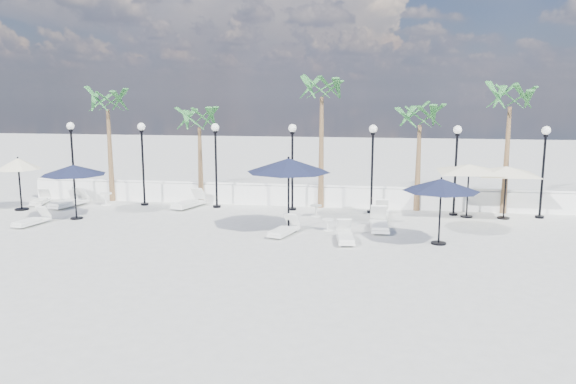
# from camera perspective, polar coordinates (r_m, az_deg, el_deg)

# --- Properties ---
(ground) EXTENTS (100.00, 100.00, 0.00)m
(ground) POSITION_cam_1_polar(r_m,az_deg,el_deg) (18.97, -2.56, -5.77)
(ground) COLOR #A6A7A1
(ground) RESTS_ON ground
(balustrade) EXTENTS (26.00, 0.30, 1.01)m
(balustrade) POSITION_cam_1_polar(r_m,az_deg,el_deg) (26.07, 0.77, -0.38)
(balustrade) COLOR white
(balustrade) RESTS_ON ground
(lamppost_0) EXTENTS (0.36, 0.36, 3.84)m
(lamppost_0) POSITION_cam_1_polar(r_m,az_deg,el_deg) (28.35, -21.08, 3.92)
(lamppost_0) COLOR black
(lamppost_0) RESTS_ON ground
(lamppost_1) EXTENTS (0.36, 0.36, 3.84)m
(lamppost_1) POSITION_cam_1_polar(r_m,az_deg,el_deg) (26.77, -14.57, 3.95)
(lamppost_1) COLOR black
(lamppost_1) RESTS_ON ground
(lamppost_2) EXTENTS (0.36, 0.36, 3.84)m
(lamppost_2) POSITION_cam_1_polar(r_m,az_deg,el_deg) (25.57, -7.35, 3.92)
(lamppost_2) COLOR black
(lamppost_2) RESTS_ON ground
(lamppost_3) EXTENTS (0.36, 0.36, 3.84)m
(lamppost_3) POSITION_cam_1_polar(r_m,az_deg,el_deg) (24.80, 0.44, 3.82)
(lamppost_3) COLOR black
(lamppost_3) RESTS_ON ground
(lamppost_4) EXTENTS (0.36, 0.36, 3.84)m
(lamppost_4) POSITION_cam_1_polar(r_m,az_deg,el_deg) (24.52, 8.57, 3.64)
(lamppost_4) COLOR black
(lamppost_4) RESTS_ON ground
(lamppost_5) EXTENTS (0.36, 0.36, 3.84)m
(lamppost_5) POSITION_cam_1_polar(r_m,az_deg,el_deg) (24.74, 16.72, 3.38)
(lamppost_5) COLOR black
(lamppost_5) RESTS_ON ground
(lamppost_6) EXTENTS (0.36, 0.36, 3.84)m
(lamppost_6) POSITION_cam_1_polar(r_m,az_deg,el_deg) (25.44, 24.56, 3.07)
(lamppost_6) COLOR black
(lamppost_6) RESTS_ON ground
(palm_0) EXTENTS (2.60, 2.60, 5.50)m
(palm_0) POSITION_cam_1_polar(r_m,az_deg,el_deg) (28.22, -17.86, 8.24)
(palm_0) COLOR brown
(palm_0) RESTS_ON ground
(palm_1) EXTENTS (2.60, 2.60, 4.70)m
(palm_1) POSITION_cam_1_polar(r_m,az_deg,el_deg) (26.53, -9.01, 6.83)
(palm_1) COLOR brown
(palm_1) RESTS_ON ground
(palm_2) EXTENTS (2.60, 2.60, 6.10)m
(palm_2) POSITION_cam_1_polar(r_m,az_deg,el_deg) (25.31, 3.46, 9.87)
(palm_2) COLOR brown
(palm_2) RESTS_ON ground
(palm_3) EXTENTS (2.60, 2.60, 4.90)m
(palm_3) POSITION_cam_1_polar(r_m,az_deg,el_deg) (25.27, 13.25, 6.98)
(palm_3) COLOR brown
(palm_3) RESTS_ON ground
(palm_4) EXTENTS (2.60, 2.60, 5.70)m
(palm_4) POSITION_cam_1_polar(r_m,az_deg,el_deg) (25.77, 21.64, 8.34)
(palm_4) COLOR brown
(palm_4) RESTS_ON ground
(lounger_0) EXTENTS (1.10, 2.11, 0.76)m
(lounger_0) POSITION_cam_1_polar(r_m,az_deg,el_deg) (27.65, -21.35, -0.93)
(lounger_0) COLOR white
(lounger_0) RESTS_ON ground
(lounger_1) EXTENTS (0.92, 1.69, 0.60)m
(lounger_1) POSITION_cam_1_polar(r_m,az_deg,el_deg) (28.89, -23.83, -0.75)
(lounger_1) COLOR white
(lounger_1) RESTS_ON ground
(lounger_2) EXTENTS (0.83, 1.69, 0.61)m
(lounger_2) POSITION_cam_1_polar(r_m,az_deg,el_deg) (24.40, -24.58, -2.64)
(lounger_2) COLOR white
(lounger_2) RESTS_ON ground
(lounger_3) EXTENTS (1.18, 2.07, 0.74)m
(lounger_3) POSITION_cam_1_polar(r_m,az_deg,el_deg) (26.00, -10.01, -1.05)
(lounger_3) COLOR white
(lounger_3) RESTS_ON ground
(lounger_4) EXTENTS (0.79, 1.77, 0.64)m
(lounger_4) POSITION_cam_1_polar(r_m,az_deg,el_deg) (19.84, 5.81, -4.47)
(lounger_4) COLOR white
(lounger_4) RESTS_ON ground
(lounger_5) EXTENTS (1.01, 1.78, 0.64)m
(lounger_5) POSITION_cam_1_polar(r_m,az_deg,el_deg) (20.66, -0.41, -3.84)
(lounger_5) COLOR white
(lounger_5) RESTS_ON ground
(lounger_6) EXTENTS (0.77, 2.05, 0.76)m
(lounger_6) POSITION_cam_1_polar(r_m,az_deg,el_deg) (21.67, 9.24, -3.21)
(lounger_6) COLOR white
(lounger_6) RESTS_ON ground
(lounger_7) EXTENTS (0.63, 1.74, 0.64)m
(lounger_7) POSITION_cam_1_polar(r_m,az_deg,el_deg) (23.71, 9.48, -2.17)
(lounger_7) COLOR white
(lounger_7) RESTS_ON ground
(side_table_0) EXTENTS (0.58, 0.58, 0.57)m
(side_table_0) POSITION_cam_1_polar(r_m,az_deg,el_deg) (27.56, -18.03, -0.58)
(side_table_0) COLOR white
(side_table_0) RESTS_ON ground
(side_table_1) EXTENTS (0.51, 0.51, 0.49)m
(side_table_1) POSITION_cam_1_polar(r_m,az_deg,el_deg) (23.82, 2.85, -1.80)
(side_table_1) COLOR white
(side_table_1) RESTS_ON ground
(side_table_2) EXTENTS (0.46, 0.46, 0.45)m
(side_table_2) POSITION_cam_1_polar(r_m,az_deg,el_deg) (21.41, 4.09, -3.22)
(side_table_2) COLOR white
(side_table_2) RESTS_ON ground
(parasol_navy_left) EXTENTS (2.63, 2.63, 2.32)m
(parasol_navy_left) POSITION_cam_1_polar(r_m,az_deg,el_deg) (24.67, -20.96, 2.09)
(parasol_navy_left) COLOR black
(parasol_navy_left) RESTS_ON ground
(parasol_navy_mid) EXTENTS (3.17, 3.17, 2.85)m
(parasol_navy_mid) POSITION_cam_1_polar(r_m,az_deg,el_deg) (20.88, 0.06, 2.69)
(parasol_navy_mid) COLOR black
(parasol_navy_mid) RESTS_ON ground
(parasol_navy_right) EXTENTS (2.62, 2.62, 2.35)m
(parasol_navy_right) POSITION_cam_1_polar(r_m,az_deg,el_deg) (19.80, 15.30, 0.66)
(parasol_navy_right) COLOR black
(parasol_navy_right) RESTS_ON ground
(parasol_cream_sq_a) EXTENTS (4.92, 4.92, 2.42)m
(parasol_cream_sq_a) POSITION_cam_1_polar(r_m,az_deg,el_deg) (24.54, 17.94, 2.67)
(parasol_cream_sq_a) COLOR black
(parasol_cream_sq_a) RESTS_ON ground
(parasol_cream_sq_b) EXTENTS (4.72, 4.72, 2.37)m
(parasol_cream_sq_b) POSITION_cam_1_polar(r_m,az_deg,el_deg) (24.75, 21.34, 2.41)
(parasol_cream_sq_b) COLOR black
(parasol_cream_sq_b) RESTS_ON ground
(parasol_cream_small) EXTENTS (1.95, 1.95, 2.40)m
(parasol_cream_small) POSITION_cam_1_polar(r_m,az_deg,el_deg) (27.58, -25.73, 2.53)
(parasol_cream_small) COLOR black
(parasol_cream_small) RESTS_ON ground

